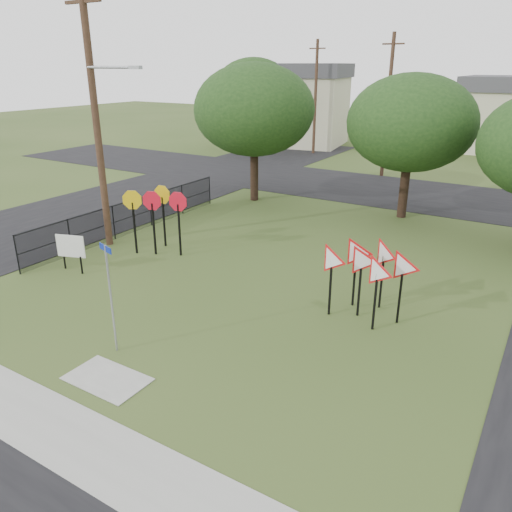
% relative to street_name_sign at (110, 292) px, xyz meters
% --- Properties ---
extents(ground, '(140.00, 140.00, 0.00)m').
position_rel_street_name_sign_xyz_m(ground, '(0.78, 1.33, -1.70)').
color(ground, '#31471A').
extents(sidewalk, '(30.00, 1.60, 0.02)m').
position_rel_street_name_sign_xyz_m(sidewalk, '(0.78, -2.87, -1.69)').
color(sidewalk, gray).
rests_on(sidewalk, ground).
extents(street_left, '(8.00, 50.00, 0.02)m').
position_rel_street_name_sign_xyz_m(street_left, '(-11.22, 11.33, -1.69)').
color(street_left, black).
rests_on(street_left, ground).
extents(street_far, '(60.00, 8.00, 0.02)m').
position_rel_street_name_sign_xyz_m(street_far, '(0.78, 21.33, -1.69)').
color(street_far, black).
rests_on(street_far, ground).
extents(curb_pad, '(2.00, 1.20, 0.02)m').
position_rel_street_name_sign_xyz_m(curb_pad, '(0.78, -1.07, -1.69)').
color(curb_pad, gray).
rests_on(curb_pad, ground).
extents(street_name_sign, '(0.59, 0.20, 2.96)m').
position_rel_street_name_sign_xyz_m(street_name_sign, '(0.00, 0.00, 0.00)').
color(street_name_sign, '#989BA0').
rests_on(street_name_sign, ground).
extents(stop_sign_cluster, '(2.43, 1.50, 2.59)m').
position_rel_street_name_sign_xyz_m(stop_sign_cluster, '(-4.07, 6.23, 0.21)').
color(stop_sign_cluster, black).
rests_on(stop_sign_cluster, ground).
extents(yield_sign_cluster, '(2.91, 1.86, 2.28)m').
position_rel_street_name_sign_xyz_m(yield_sign_cluster, '(4.90, 5.33, -0.02)').
color(yield_sign_cluster, black).
rests_on(yield_sign_cluster, ground).
extents(info_board, '(1.07, 0.38, 1.39)m').
position_rel_street_name_sign_xyz_m(info_board, '(-5.41, 3.05, -0.77)').
color(info_board, black).
rests_on(info_board, ground).
extents(utility_pole_main, '(3.55, 0.33, 10.00)m').
position_rel_street_name_sign_xyz_m(utility_pole_main, '(-6.45, 5.83, 3.51)').
color(utility_pole_main, '#4B3222').
rests_on(utility_pole_main, ground).
extents(far_pole_a, '(1.40, 0.24, 9.00)m').
position_rel_street_name_sign_xyz_m(far_pole_a, '(-1.22, 25.33, 2.90)').
color(far_pole_a, '#4B3222').
rests_on(far_pole_a, ground).
extents(far_pole_c, '(1.40, 0.24, 9.00)m').
position_rel_street_name_sign_xyz_m(far_pole_c, '(-9.22, 31.33, 2.90)').
color(far_pole_c, '#4B3222').
rests_on(far_pole_c, ground).
extents(fence_run, '(0.05, 11.55, 1.50)m').
position_rel_street_name_sign_xyz_m(fence_run, '(-6.82, 7.58, -0.92)').
color(fence_run, black).
rests_on(fence_run, ground).
extents(house_left, '(10.58, 8.88, 7.20)m').
position_rel_street_name_sign_xyz_m(house_left, '(-13.22, 35.33, 1.95)').
color(house_left, beige).
rests_on(house_left, ground).
extents(tree_near_left, '(6.40, 6.40, 7.27)m').
position_rel_street_name_sign_xyz_m(tree_near_left, '(-5.22, 15.33, 3.16)').
color(tree_near_left, black).
rests_on(tree_near_left, ground).
extents(tree_near_mid, '(6.00, 6.00, 6.80)m').
position_rel_street_name_sign_xyz_m(tree_near_mid, '(2.78, 16.33, 2.84)').
color(tree_near_mid, black).
rests_on(tree_near_mid, ground).
extents(tree_far_left, '(6.80, 6.80, 7.73)m').
position_rel_street_name_sign_xyz_m(tree_far_left, '(-15.22, 31.33, 3.47)').
color(tree_far_left, black).
rests_on(tree_far_left, ground).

